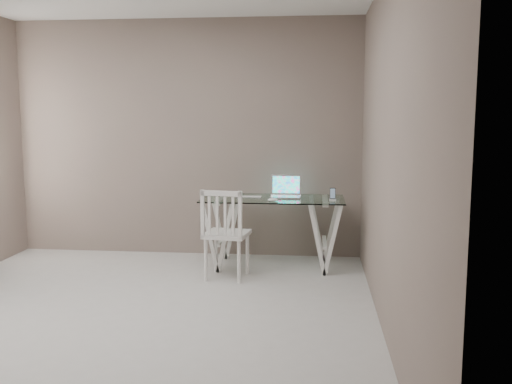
# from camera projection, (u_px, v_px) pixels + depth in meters

# --- Properties ---
(room) EXTENTS (4.50, 4.52, 2.71)m
(room) POSITION_uv_depth(u_px,v_px,m) (112.00, 103.00, 4.32)
(room) COLOR #AEABA6
(room) RESTS_ON ground
(desk) EXTENTS (1.50, 0.70, 0.75)m
(desk) POSITION_uv_depth(u_px,v_px,m) (273.00, 232.00, 6.09)
(desk) COLOR silver
(desk) RESTS_ON ground
(chair) EXTENTS (0.46, 0.46, 0.91)m
(chair) POSITION_uv_depth(u_px,v_px,m) (225.00, 230.00, 5.60)
(chair) COLOR silver
(chair) RESTS_ON ground
(laptop) EXTENTS (0.32, 0.27, 0.23)m
(laptop) POSITION_uv_depth(u_px,v_px,m) (286.00, 192.00, 6.14)
(laptop) COLOR silver
(laptop) RESTS_ON desk
(keyboard) EXTENTS (0.28, 0.12, 0.01)m
(keyboard) POSITION_uv_depth(u_px,v_px,m) (249.00, 197.00, 6.10)
(keyboard) COLOR silver
(keyboard) RESTS_ON desk
(mouse) EXTENTS (0.10, 0.06, 0.03)m
(mouse) POSITION_uv_depth(u_px,v_px,m) (273.00, 200.00, 5.81)
(mouse) COLOR white
(mouse) RESTS_ON desk
(phone_dock) EXTENTS (0.07, 0.07, 0.13)m
(phone_dock) POSITION_uv_depth(u_px,v_px,m) (333.00, 197.00, 5.88)
(phone_dock) COLOR white
(phone_dock) RESTS_ON desk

